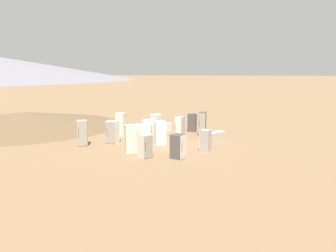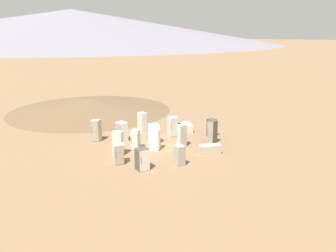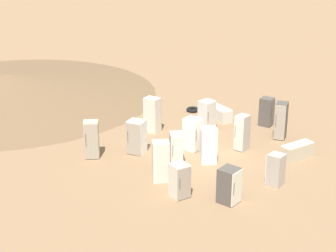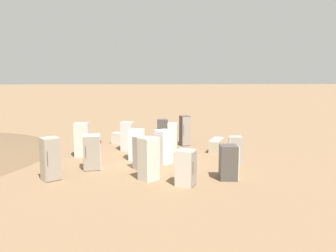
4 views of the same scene
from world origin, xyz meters
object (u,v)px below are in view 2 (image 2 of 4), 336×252
object	(u,v)px
discarded_fridge_6	(179,155)
scrap_tire	(177,125)
discarded_fridge_12	(136,140)
discarded_fridge_5	(122,132)
discarded_fridge_2	(155,139)
discarded_fridge_11	(143,123)
discarded_fridge_10	(96,130)
discarded_fridge_4	(210,149)
discarded_fridge_7	(173,126)
discarded_fridge_8	(182,136)
discarded_fridge_14	(187,127)
discarded_fridge_1	(212,132)
discarded_fridge_0	(142,159)
discarded_fridge_3	(154,134)
discarded_fridge_15	(118,143)
discarded_fridge_13	(212,128)
discarded_fridge_9	(119,154)

from	to	relation	value
discarded_fridge_6	scrap_tire	world-z (taller)	discarded_fridge_6
discarded_fridge_12	discarded_fridge_5	bearing A→B (deg)	-42.64
discarded_fridge_2	discarded_fridge_11	bearing A→B (deg)	117.58
discarded_fridge_10	discarded_fridge_12	distance (m)	4.12
discarded_fridge_4	discarded_fridge_7	xyz separation A→B (m)	(1.53, 5.19, 0.50)
discarded_fridge_8	discarded_fridge_14	xyz separation A→B (m)	(3.69, 2.44, -0.53)
discarded_fridge_2	discarded_fridge_6	distance (m)	3.62
discarded_fridge_1	discarded_fridge_5	world-z (taller)	discarded_fridge_1
discarded_fridge_11	scrap_tire	world-z (taller)	discarded_fridge_11
discarded_fridge_0	discarded_fridge_3	xyz separation A→B (m)	(4.47, 3.36, 0.07)
discarded_fridge_7	discarded_fridge_11	xyz separation A→B (m)	(-1.18, 2.64, 0.08)
discarded_fridge_15	discarded_fridge_6	bearing A→B (deg)	-12.37
discarded_fridge_7	discarded_fridge_10	distance (m)	6.66
discarded_fridge_5	discarded_fridge_11	bearing A→B (deg)	-79.66
discarded_fridge_4	discarded_fridge_15	world-z (taller)	discarded_fridge_15
discarded_fridge_7	discarded_fridge_15	bearing A→B (deg)	24.73
discarded_fridge_2	discarded_fridge_4	distance (m)	4.35
discarded_fridge_2	discarded_fridge_15	distance (m)	2.93
discarded_fridge_4	discarded_fridge_12	bearing A→B (deg)	64.42
discarded_fridge_6	scrap_tire	distance (m)	10.18
discarded_fridge_0	discarded_fridge_14	world-z (taller)	discarded_fridge_0
discarded_fridge_0	discarded_fridge_14	xyz separation A→B (m)	(9.12, 3.57, -0.37)
discarded_fridge_5	discarded_fridge_13	world-z (taller)	discarded_fridge_5
discarded_fridge_13	discarded_fridge_15	bearing A→B (deg)	-9.10
discarded_fridge_6	discarded_fridge_10	xyz separation A→B (m)	(-0.67, 8.73, 0.20)
discarded_fridge_5	discarded_fridge_14	xyz separation A→B (m)	(6.16, -2.12, -0.47)
discarded_fridge_0	discarded_fridge_10	size ratio (longest dim) A/B	0.81
discarded_fridge_9	discarded_fridge_10	bearing A→B (deg)	-75.82
discarded_fridge_9	scrap_tire	distance (m)	10.78
discarded_fridge_3	discarded_fridge_14	world-z (taller)	discarded_fridge_3
discarded_fridge_12	discarded_fridge_2	bearing A→B (deg)	-174.26
discarded_fridge_3	discarded_fridge_1	bearing A→B (deg)	148.59
discarded_fridge_0	discarded_fridge_3	distance (m)	5.59
discarded_fridge_4	discarded_fridge_12	size ratio (longest dim) A/B	1.10
discarded_fridge_2	discarded_fridge_15	xyz separation A→B (m)	(-2.66, 1.23, 0.05)
discarded_fridge_5	scrap_tire	xyz separation A→B (m)	(6.86, -0.22, -0.73)
discarded_fridge_13	discarded_fridge_0	bearing A→B (deg)	12.39
discarded_fridge_9	scrap_tire	xyz separation A→B (m)	(10.19, 3.46, -0.62)
discarded_fridge_8	discarded_fridge_11	xyz separation A→B (m)	(0.45, 5.09, 0.05)
discarded_fridge_3	discarded_fridge_4	world-z (taller)	discarded_fridge_3
discarded_fridge_8	discarded_fridge_12	world-z (taller)	discarded_fridge_8
discarded_fridge_8	discarded_fridge_10	distance (m)	7.35
discarded_fridge_8	discarded_fridge_9	bearing A→B (deg)	98.94
discarded_fridge_9	discarded_fridge_14	distance (m)	9.62
discarded_fridge_7	discarded_fridge_10	xyz separation A→B (m)	(-5.45, 3.82, 0.05)
scrap_tire	discarded_fridge_12	bearing A→B (deg)	-164.13
discarded_fridge_10	discarded_fridge_12	xyz separation A→B (m)	(0.84, -4.03, -0.13)
discarded_fridge_8	discarded_fridge_13	world-z (taller)	discarded_fridge_8
discarded_fridge_12	discarded_fridge_11	bearing A→B (deg)	-80.33
discarded_fridge_13	discarded_fridge_15	xyz separation A→B (m)	(-8.59, 2.45, 0.13)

